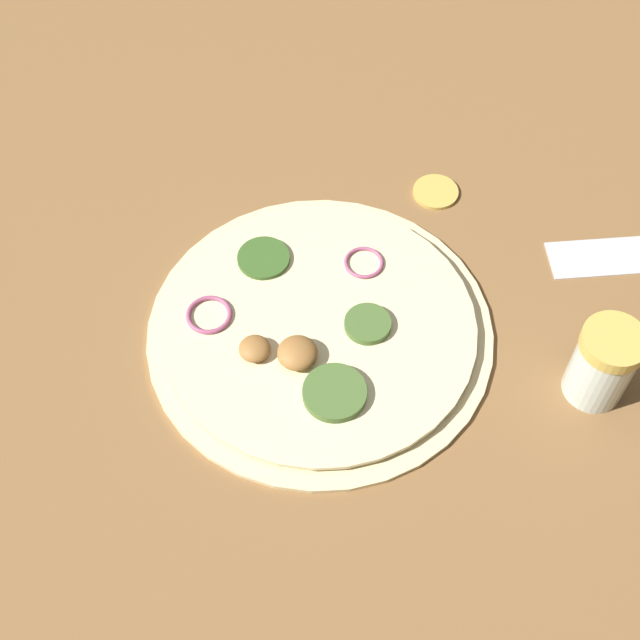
% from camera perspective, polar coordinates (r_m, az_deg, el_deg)
% --- Properties ---
extents(ground_plane, '(3.00, 3.00, 0.00)m').
position_cam_1_polar(ground_plane, '(0.76, -0.00, -0.82)').
color(ground_plane, brown).
extents(pizza, '(0.29, 0.29, 0.03)m').
position_cam_1_polar(pizza, '(0.75, -0.07, -0.59)').
color(pizza, beige).
rests_on(pizza, ground_plane).
extents(spice_jar, '(0.05, 0.05, 0.08)m').
position_cam_1_polar(spice_jar, '(0.73, 17.68, -2.46)').
color(spice_jar, silver).
rests_on(spice_jar, ground_plane).
extents(loose_cap, '(0.04, 0.04, 0.01)m').
position_cam_1_polar(loose_cap, '(0.86, 7.43, 8.21)').
color(loose_cap, gold).
rests_on(loose_cap, ground_plane).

